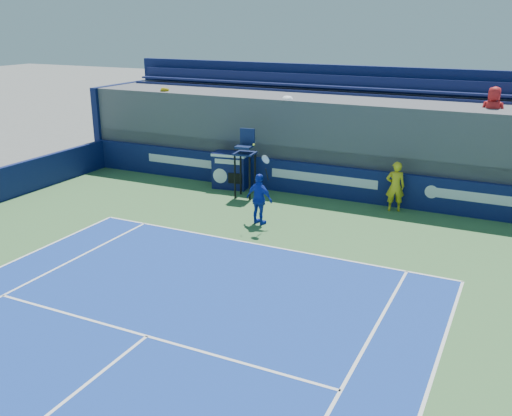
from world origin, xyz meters
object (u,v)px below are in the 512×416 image
at_px(ball_person, 395,186).
at_px(tennis_player, 259,199).
at_px(match_clock, 231,169).
at_px(umpire_chair, 245,156).

xyz_separation_m(ball_person, tennis_player, (-3.51, -3.16, -0.03)).
distance_m(ball_person, match_clock, 6.24).
bearing_deg(ball_person, match_clock, -17.25).
height_order(match_clock, tennis_player, tennis_player).
distance_m(umpire_chair, tennis_player, 3.01).
relative_size(ball_person, match_clock, 1.21).
distance_m(ball_person, umpire_chair, 5.31).
height_order(ball_person, match_clock, ball_person).
bearing_deg(match_clock, tennis_player, -49.33).
relative_size(ball_person, umpire_chair, 0.69).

